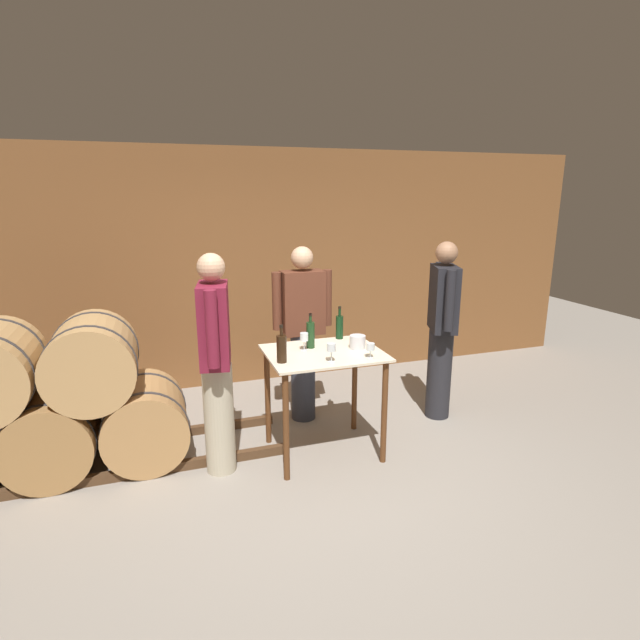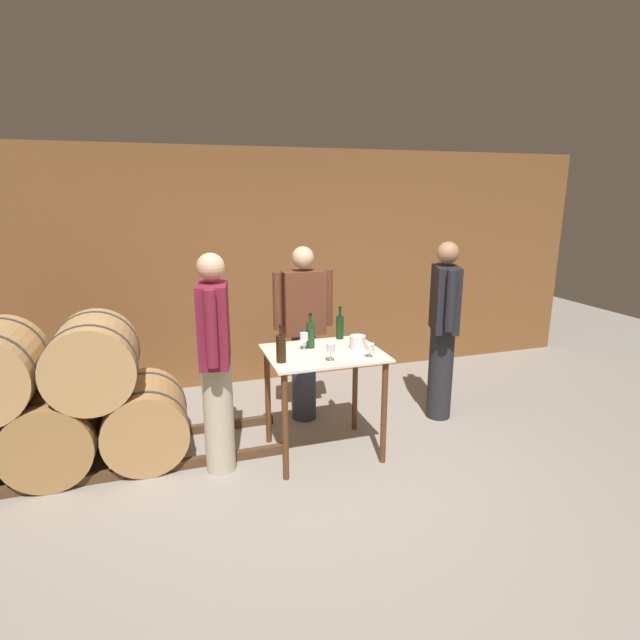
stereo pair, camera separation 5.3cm
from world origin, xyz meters
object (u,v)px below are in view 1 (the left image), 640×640
Objects in this scene: wine_bottle_left at (310,334)px; wine_glass_near_right at (370,347)px; person_visitor_with_scarf at (442,327)px; person_visitor_bearded at (303,330)px; wine_bottle_center at (339,326)px; person_host at (216,360)px; wine_bottle_far_left at (282,348)px; wine_glass_near_left at (304,337)px; ice_bucket at (358,342)px; wine_glass_near_center at (331,348)px.

wine_bottle_left reaches higher than wine_glass_near_right.
person_visitor_with_scarf is 1.36m from person_visitor_bearded.
wine_bottle_left is at bearing -172.86° from person_visitor_with_scarf.
person_visitor_bearded is at bearing 121.01° from wine_bottle_center.
person_host is (-1.15, -0.33, -0.09)m from wine_bottle_center.
wine_bottle_far_left is 0.34m from wine_glass_near_left.
wine_bottle_center is 0.47m from wine_glass_near_left.
person_host is at bearing -169.25° from wine_bottle_left.
wine_bottle_left is 0.17× the size of person_host.
ice_bucket is at bearing 0.45° from person_host.
wine_bottle_left is at bearing 41.34° from wine_bottle_far_left.
wine_bottle_far_left is 1.00× the size of wine_bottle_left.
person_host reaches higher than ice_bucket.
person_visitor_with_scarf is (1.36, 0.59, -0.10)m from wine_glass_near_center.
wine_glass_near_center is at bearing -93.40° from person_visitor_bearded.
wine_glass_near_right is at bearing -0.35° from wine_glass_near_center.
wine_bottle_center is 1.08m from person_visitor_with_scarf.
wine_bottle_left is 0.56m from wine_glass_near_right.
person_host is at bearing -179.55° from ice_bucket.
wine_bottle_far_left is 0.52m from person_host.
wine_glass_near_left is (-0.07, -0.06, -0.01)m from wine_bottle_left.
wine_bottle_center is at bearing 28.24° from wine_bottle_left.
person_visitor_with_scarf reaches higher than wine_bottle_far_left.
wine_glass_near_center is 1.49m from person_visitor_with_scarf.
wine_glass_near_center is (0.11, -0.35, 0.00)m from wine_glass_near_left.
person_host reaches higher than wine_glass_near_left.
wine_bottle_far_left is 2.46× the size of wine_glass_near_right.
ice_bucket is at bearing 11.37° from wine_bottle_far_left.
wine_bottle_far_left is 0.18× the size of person_visitor_bearded.
wine_bottle_far_left is 2.24× the size of ice_bucket.
wine_glass_near_right is (0.45, -0.36, -0.03)m from wine_glass_near_left.
person_visitor_with_scarf is at bearing 14.98° from wine_bottle_far_left.
person_visitor_with_scarf is (1.48, 0.23, -0.10)m from wine_glass_near_left.
wine_bottle_far_left is 1.01× the size of wine_bottle_center.
wine_bottle_center is 0.17× the size of person_visitor_with_scarf.
wine_bottle_far_left is at bearing -137.57° from wine_glass_near_left.
wine_bottle_left is at bearing 10.75° from person_host.
wine_glass_near_right is 0.07× the size of person_host.
person_host is (-0.75, -0.10, -0.09)m from wine_glass_near_left.
wine_bottle_far_left is 0.81m from wine_bottle_center.
wine_bottle_far_left is 0.96m from person_visitor_bearded.
wine_bottle_left is 1.96× the size of wine_glass_near_center.
ice_bucket is (0.37, -0.15, -0.06)m from wine_bottle_left.
wine_glass_near_right reaches higher than ice_bucket.
wine_bottle_left reaches higher than ice_bucket.
person_visitor_bearded reaches higher than wine_glass_near_center.
wine_glass_near_right is at bearing -12.10° from person_host.
person_visitor_bearded is at bearing 38.13° from person_host.
person_visitor_bearded is (-0.27, 0.98, -0.09)m from wine_glass_near_right.
person_visitor_bearded reaches higher than wine_glass_near_right.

